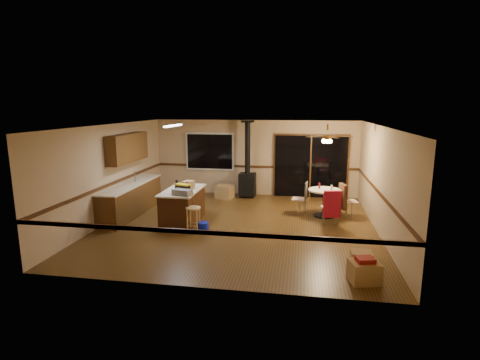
% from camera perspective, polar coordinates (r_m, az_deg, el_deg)
% --- Properties ---
extents(floor, '(7.00, 7.00, 0.00)m').
position_cam_1_polar(floor, '(9.91, -0.29, -6.87)').
color(floor, '#4B3214').
rests_on(floor, ground).
extents(ceiling, '(7.00, 7.00, 0.00)m').
position_cam_1_polar(ceiling, '(9.43, -0.30, 8.32)').
color(ceiling, silver).
rests_on(ceiling, ground).
extents(wall_back, '(7.00, 0.00, 7.00)m').
position_cam_1_polar(wall_back, '(13.00, 2.32, 3.38)').
color(wall_back, tan).
rests_on(wall_back, ground).
extents(wall_front, '(7.00, 0.00, 7.00)m').
position_cam_1_polar(wall_front, '(6.26, -5.74, -5.39)').
color(wall_front, tan).
rests_on(wall_front, ground).
extents(wall_left, '(0.00, 7.00, 7.00)m').
position_cam_1_polar(wall_left, '(10.73, -19.04, 1.08)').
color(wall_left, tan).
rests_on(wall_left, ground).
extents(wall_right, '(0.00, 7.00, 7.00)m').
position_cam_1_polar(wall_right, '(9.64, 20.67, -0.14)').
color(wall_right, tan).
rests_on(wall_right, ground).
extents(chair_rail, '(7.00, 7.00, 0.08)m').
position_cam_1_polar(chair_rail, '(9.64, -0.29, -1.22)').
color(chair_rail, '#422510').
rests_on(chair_rail, ground).
extents(window, '(1.72, 0.10, 1.32)m').
position_cam_1_polar(window, '(13.22, -4.62, 4.36)').
color(window, black).
rests_on(window, ground).
extents(sliding_door, '(2.52, 0.10, 2.10)m').
position_cam_1_polar(sliding_door, '(12.90, 10.69, 2.00)').
color(sliding_door, black).
rests_on(sliding_door, ground).
extents(lower_cabinets, '(0.60, 3.00, 0.86)m').
position_cam_1_polar(lower_cabinets, '(11.21, -16.20, -2.89)').
color(lower_cabinets, '#543315').
rests_on(lower_cabinets, ground).
extents(countertop, '(0.64, 3.04, 0.04)m').
position_cam_1_polar(countertop, '(11.11, -16.33, -0.64)').
color(countertop, beige).
rests_on(countertop, lower_cabinets).
extents(upper_cabinets, '(0.35, 2.00, 0.80)m').
position_cam_1_polar(upper_cabinets, '(11.19, -16.76, 4.72)').
color(upper_cabinets, '#543315').
rests_on(upper_cabinets, ground).
extents(kitchen_island, '(0.88, 1.68, 0.90)m').
position_cam_1_polar(kitchen_island, '(10.13, -8.70, -3.92)').
color(kitchen_island, '#3C200F').
rests_on(kitchen_island, ground).
extents(wood_stove, '(0.55, 0.50, 2.52)m').
position_cam_1_polar(wood_stove, '(12.68, 1.15, 0.57)').
color(wood_stove, black).
rests_on(wood_stove, ground).
extents(ceiling_fan, '(0.24, 0.24, 0.55)m').
position_cam_1_polar(ceiling_fan, '(10.52, 13.14, 6.22)').
color(ceiling_fan, brown).
rests_on(ceiling_fan, ceiling).
extents(fluorescent_strip, '(0.10, 1.20, 0.04)m').
position_cam_1_polar(fluorescent_strip, '(10.18, -10.15, 8.14)').
color(fluorescent_strip, white).
rests_on(fluorescent_strip, ceiling).
extents(toolbox_grey, '(0.53, 0.39, 0.15)m').
position_cam_1_polar(toolbox_grey, '(9.40, -8.79, -1.85)').
color(toolbox_grey, slate).
rests_on(toolbox_grey, kitchen_island).
extents(toolbox_black, '(0.39, 0.29, 0.20)m').
position_cam_1_polar(toolbox_black, '(9.65, -8.72, -1.35)').
color(toolbox_black, black).
rests_on(toolbox_black, kitchen_island).
extents(toolbox_yellow_lid, '(0.43, 0.31, 0.03)m').
position_cam_1_polar(toolbox_yellow_lid, '(9.63, -8.74, -0.70)').
color(toolbox_yellow_lid, gold).
rests_on(toolbox_yellow_lid, toolbox_black).
extents(box_on_island, '(0.30, 0.36, 0.21)m').
position_cam_1_polar(box_on_island, '(10.08, -7.91, -0.75)').
color(box_on_island, '#9D7945').
rests_on(box_on_island, kitchen_island).
extents(bottle_dark, '(0.08, 0.08, 0.26)m').
position_cam_1_polar(bottle_dark, '(10.05, -9.60, -0.70)').
color(bottle_dark, black).
rests_on(bottle_dark, kitchen_island).
extents(bottle_pink, '(0.10, 0.10, 0.24)m').
position_cam_1_polar(bottle_pink, '(9.89, -8.01, -0.89)').
color(bottle_pink, '#D84C8C').
rests_on(bottle_pink, kitchen_island).
extents(bottle_white, '(0.06, 0.06, 0.17)m').
position_cam_1_polar(bottle_white, '(10.30, -7.51, -0.60)').
color(bottle_white, white).
rests_on(bottle_white, kitchen_island).
extents(bar_stool, '(0.47, 0.47, 0.66)m').
position_cam_1_polar(bar_stool, '(9.28, -7.10, -6.10)').
color(bar_stool, tan).
rests_on(bar_stool, floor).
extents(blue_bucket, '(0.34, 0.34, 0.24)m').
position_cam_1_polar(blue_bucket, '(9.42, -5.70, -7.14)').
color(blue_bucket, '#0D1EC3').
rests_on(blue_bucket, floor).
extents(dining_table, '(0.91, 0.91, 0.78)m').
position_cam_1_polar(dining_table, '(10.79, 12.74, -2.70)').
color(dining_table, black).
rests_on(dining_table, ground).
extents(glass_red, '(0.07, 0.07, 0.16)m').
position_cam_1_polar(glass_red, '(10.80, 11.99, -0.86)').
color(glass_red, '#590C14').
rests_on(glass_red, dining_table).
extents(glass_cream, '(0.07, 0.07, 0.14)m').
position_cam_1_polar(glass_cream, '(10.68, 13.79, -1.15)').
color(glass_cream, beige).
rests_on(glass_cream, dining_table).
extents(chair_left, '(0.46, 0.45, 0.51)m').
position_cam_1_polar(chair_left, '(10.84, 9.58, -2.21)').
color(chair_left, tan).
rests_on(chair_left, ground).
extents(chair_near, '(0.50, 0.53, 0.70)m').
position_cam_1_polar(chair_near, '(9.93, 13.80, -3.58)').
color(chair_near, tan).
rests_on(chair_near, ground).
extents(chair_right, '(0.55, 0.52, 0.70)m').
position_cam_1_polar(chair_right, '(10.82, 15.52, -2.44)').
color(chair_right, tan).
rests_on(chair_right, ground).
extents(box_under_window, '(0.65, 0.57, 0.44)m').
position_cam_1_polar(box_under_window, '(12.64, -2.35, -1.83)').
color(box_under_window, '#9D7945').
rests_on(box_under_window, floor).
extents(box_corner_a, '(0.59, 0.53, 0.38)m').
position_cam_1_polar(box_corner_a, '(7.18, 18.43, -13.15)').
color(box_corner_a, '#9D7945').
rests_on(box_corner_a, floor).
extents(box_corner_b, '(0.40, 0.35, 0.32)m').
position_cam_1_polar(box_corner_b, '(7.78, 17.98, -11.43)').
color(box_corner_b, '#9D7945').
rests_on(box_corner_b, floor).
extents(box_small_red, '(0.36, 0.32, 0.08)m').
position_cam_1_polar(box_small_red, '(7.08, 18.54, -11.43)').
color(box_small_red, maroon).
rests_on(box_small_red, box_corner_a).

